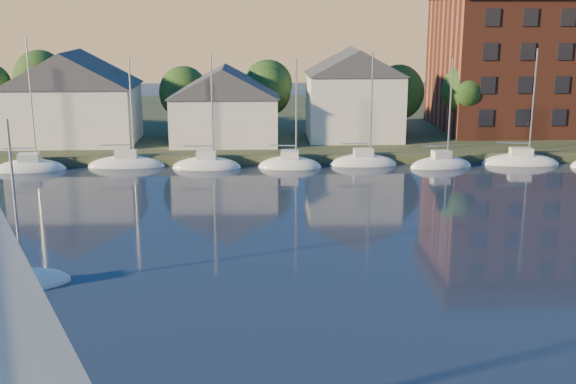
{
  "coord_description": "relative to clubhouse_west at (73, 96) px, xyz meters",
  "views": [
    {
      "loc": [
        -2.59,
        -19.08,
        14.98
      ],
      "look_at": [
        -0.81,
        22.0,
        4.45
      ],
      "focal_mm": 45.0,
      "sensor_mm": 36.0,
      "label": 1
    }
  ],
  "objects": [
    {
      "name": "shoreline_land",
      "position": [
        22.0,
        17.0,
        -5.93
      ],
      "size": [
        160.0,
        50.0,
        2.0
      ],
      "primitive_type": "cube",
      "color": "#313B22",
      "rests_on": "ground"
    },
    {
      "name": "wooden_dock",
      "position": [
        22.0,
        -6.0,
        -5.93
      ],
      "size": [
        120.0,
        3.0,
        1.0
      ],
      "primitive_type": "cube",
      "color": "brown",
      "rests_on": "ground"
    },
    {
      "name": "clubhouse_west",
      "position": [
        0.0,
        0.0,
        0.0
      ],
      "size": [
        13.65,
        9.45,
        9.64
      ],
      "color": "silver",
      "rests_on": "shoreline_land"
    },
    {
      "name": "clubhouse_centre",
      "position": [
        16.0,
        -1.0,
        -0.8
      ],
      "size": [
        11.55,
        8.4,
        8.08
      ],
      "color": "silver",
      "rests_on": "shoreline_land"
    },
    {
      "name": "clubhouse_east",
      "position": [
        30.0,
        1.0,
        0.07
      ],
      "size": [
        10.5,
        8.4,
        9.8
      ],
      "color": "silver",
      "rests_on": "shoreline_land"
    },
    {
      "name": "condo_block",
      "position": [
        56.0,
        6.95,
        3.86
      ],
      "size": [
        31.0,
        17.0,
        17.4
      ],
      "color": "brown",
      "rests_on": "shoreline_land"
    },
    {
      "name": "tree_line",
      "position": [
        24.0,
        5.0,
        1.24
      ],
      "size": [
        93.4,
        5.4,
        8.9
      ],
      "color": "#332217",
      "rests_on": "shoreline_land"
    },
    {
      "name": "moored_fleet",
      "position": [
        22.0,
        -9.0,
        -5.83
      ],
      "size": [
        87.5,
        2.4,
        12.05
      ],
      "color": "silver",
      "rests_on": "ground"
    },
    {
      "name": "drifting_sailboat_left",
      "position": [
        5.81,
        -39.5,
        -5.83
      ],
      "size": [
        6.84,
        4.69,
        10.46
      ],
      "rotation": [
        0.0,
        0.0,
        0.43
      ],
      "color": "silver",
      "rests_on": "ground"
    }
  ]
}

